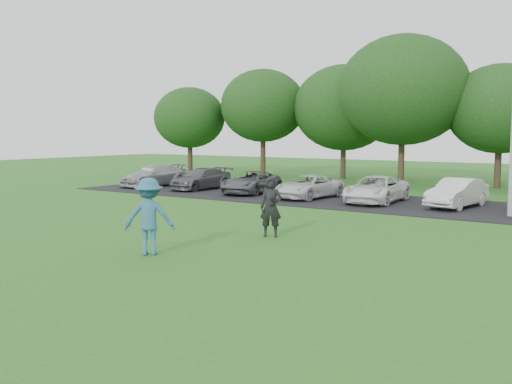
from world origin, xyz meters
The scene contains 6 objects.
ground centered at (0.00, 0.00, 0.00)m, with size 100.00×100.00×0.00m, color #27691E.
parking_lot centered at (0.00, 13.00, 0.01)m, with size 32.00×6.50×0.03m, color black.
frisbee_player centered at (-0.69, -0.28, 0.97)m, with size 1.43×1.33×2.23m.
camera_bystander centered at (0.52, 3.51, 0.88)m, with size 0.76×0.66×1.77m.
parked_cars centered at (-0.95, 13.03, 0.60)m, with size 28.53×4.67×1.20m.
tree_row centered at (1.51, 22.76, 4.91)m, with size 42.39×9.85×8.64m.
Camera 1 is at (9.42, -10.53, 3.07)m, focal length 40.00 mm.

